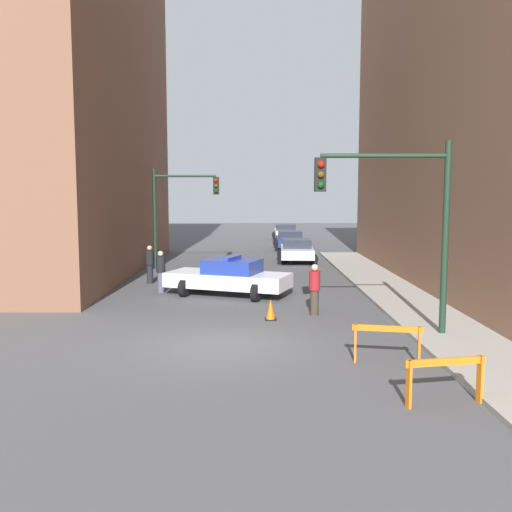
{
  "coord_description": "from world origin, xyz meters",
  "views": [
    {
      "loc": [
        0.71,
        -14.55,
        3.94
      ],
      "look_at": [
        0.83,
        8.71,
        1.36
      ],
      "focal_mm": 40.0,
      "sensor_mm": 36.0,
      "label": 1
    }
  ],
  "objects_px": {
    "traffic_light_near": "(403,208)",
    "traffic_light_far": "(176,203)",
    "parked_car_mid": "(290,240)",
    "pedestrian_corner": "(150,264)",
    "traffic_cone": "(271,310)",
    "parked_car_far": "(286,232)",
    "barrier_front": "(445,373)",
    "police_car": "(229,277)",
    "pedestrian_crossing": "(161,271)",
    "barrier_mid": "(387,338)",
    "parked_car_near": "(297,250)",
    "pedestrian_sidewalk": "(315,289)"
  },
  "relations": [
    {
      "from": "traffic_light_far",
      "to": "parked_car_far",
      "type": "xyz_separation_m",
      "value": [
        6.76,
        18.35,
        -2.72
      ]
    },
    {
      "from": "traffic_light_near",
      "to": "parked_car_near",
      "type": "distance_m",
      "value": 17.52
    },
    {
      "from": "traffic_cone",
      "to": "parked_car_far",
      "type": "bearing_deg",
      "value": 85.88
    },
    {
      "from": "traffic_light_near",
      "to": "pedestrian_sidewalk",
      "type": "height_order",
      "value": "traffic_light_near"
    },
    {
      "from": "pedestrian_corner",
      "to": "barrier_mid",
      "type": "distance_m",
      "value": 14.06
    },
    {
      "from": "parked_car_far",
      "to": "pedestrian_sidewalk",
      "type": "height_order",
      "value": "pedestrian_sidewalk"
    },
    {
      "from": "traffic_light_near",
      "to": "traffic_light_far",
      "type": "height_order",
      "value": "traffic_light_near"
    },
    {
      "from": "pedestrian_corner",
      "to": "pedestrian_sidewalk",
      "type": "xyz_separation_m",
      "value": [
        6.49,
        -6.53,
        0.0
      ]
    },
    {
      "from": "parked_car_mid",
      "to": "parked_car_far",
      "type": "xyz_separation_m",
      "value": [
        0.17,
        8.33,
        0.0
      ]
    },
    {
      "from": "barrier_front",
      "to": "traffic_cone",
      "type": "height_order",
      "value": "barrier_front"
    },
    {
      "from": "pedestrian_crossing",
      "to": "barrier_mid",
      "type": "relative_size",
      "value": 1.05
    },
    {
      "from": "traffic_light_near",
      "to": "traffic_cone",
      "type": "bearing_deg",
      "value": 148.39
    },
    {
      "from": "pedestrian_corner",
      "to": "barrier_front",
      "type": "relative_size",
      "value": 1.05
    },
    {
      "from": "barrier_front",
      "to": "traffic_cone",
      "type": "bearing_deg",
      "value": 112.81
    },
    {
      "from": "police_car",
      "to": "pedestrian_corner",
      "type": "distance_m",
      "value": 4.65
    },
    {
      "from": "pedestrian_corner",
      "to": "traffic_cone",
      "type": "height_order",
      "value": "pedestrian_corner"
    },
    {
      "from": "traffic_light_near",
      "to": "pedestrian_corner",
      "type": "relative_size",
      "value": 3.13
    },
    {
      "from": "traffic_light_near",
      "to": "parked_car_mid",
      "type": "distance_m",
      "value": 24.54
    },
    {
      "from": "police_car",
      "to": "pedestrian_sidewalk",
      "type": "bearing_deg",
      "value": -120.31
    },
    {
      "from": "pedestrian_corner",
      "to": "traffic_light_near",
      "type": "bearing_deg",
      "value": -94.3
    },
    {
      "from": "parked_car_near",
      "to": "barrier_mid",
      "type": "distance_m",
      "value": 19.68
    },
    {
      "from": "parked_car_near",
      "to": "barrier_front",
      "type": "distance_m",
      "value": 22.29
    },
    {
      "from": "barrier_mid",
      "to": "traffic_light_far",
      "type": "bearing_deg",
      "value": 112.98
    },
    {
      "from": "pedestrian_sidewalk",
      "to": "barrier_front",
      "type": "height_order",
      "value": "pedestrian_sidewalk"
    },
    {
      "from": "barrier_front",
      "to": "police_car",
      "type": "bearing_deg",
      "value": 111.41
    },
    {
      "from": "parked_car_mid",
      "to": "parked_car_far",
      "type": "height_order",
      "value": "same"
    },
    {
      "from": "pedestrian_crossing",
      "to": "barrier_mid",
      "type": "distance_m",
      "value": 11.7
    },
    {
      "from": "parked_car_near",
      "to": "parked_car_mid",
      "type": "relative_size",
      "value": 1.02
    },
    {
      "from": "barrier_front",
      "to": "traffic_light_far",
      "type": "bearing_deg",
      "value": 111.38
    },
    {
      "from": "parked_car_mid",
      "to": "pedestrian_crossing",
      "type": "relative_size",
      "value": 2.59
    },
    {
      "from": "parked_car_far",
      "to": "barrier_front",
      "type": "relative_size",
      "value": 2.73
    },
    {
      "from": "parked_car_far",
      "to": "traffic_cone",
      "type": "relative_size",
      "value": 6.58
    },
    {
      "from": "traffic_light_near",
      "to": "police_car",
      "type": "relative_size",
      "value": 1.03
    },
    {
      "from": "pedestrian_sidewalk",
      "to": "barrier_front",
      "type": "bearing_deg",
      "value": 27.87
    },
    {
      "from": "traffic_light_near",
      "to": "pedestrian_corner",
      "type": "height_order",
      "value": "traffic_light_near"
    },
    {
      "from": "parked_car_mid",
      "to": "pedestrian_corner",
      "type": "bearing_deg",
      "value": -115.36
    },
    {
      "from": "pedestrian_crossing",
      "to": "pedestrian_sidewalk",
      "type": "xyz_separation_m",
      "value": [
        5.65,
        -4.25,
        0.0
      ]
    },
    {
      "from": "parked_car_far",
      "to": "traffic_cone",
      "type": "height_order",
      "value": "parked_car_far"
    },
    {
      "from": "parked_car_mid",
      "to": "barrier_front",
      "type": "distance_m",
      "value": 29.39
    },
    {
      "from": "police_car",
      "to": "pedestrian_crossing",
      "type": "relative_size",
      "value": 3.04
    },
    {
      "from": "traffic_light_near",
      "to": "barrier_front",
      "type": "relative_size",
      "value": 3.29
    },
    {
      "from": "traffic_light_near",
      "to": "traffic_light_far",
      "type": "xyz_separation_m",
      "value": [
        -8.03,
        14.31,
        -0.13
      ]
    },
    {
      "from": "pedestrian_corner",
      "to": "parked_car_mid",
      "type": "bearing_deg",
      "value": 18.08
    },
    {
      "from": "parked_car_near",
      "to": "pedestrian_crossing",
      "type": "relative_size",
      "value": 2.63
    },
    {
      "from": "traffic_light_near",
      "to": "parked_car_far",
      "type": "relative_size",
      "value": 1.2
    },
    {
      "from": "parked_car_far",
      "to": "pedestrian_crossing",
      "type": "height_order",
      "value": "pedestrian_crossing"
    },
    {
      "from": "parked_car_far",
      "to": "traffic_cone",
      "type": "distance_m",
      "value": 30.6
    },
    {
      "from": "traffic_light_far",
      "to": "barrier_mid",
      "type": "height_order",
      "value": "traffic_light_far"
    },
    {
      "from": "parked_car_mid",
      "to": "parked_car_far",
      "type": "distance_m",
      "value": 8.33
    },
    {
      "from": "pedestrian_corner",
      "to": "barrier_front",
      "type": "height_order",
      "value": "pedestrian_corner"
    }
  ]
}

